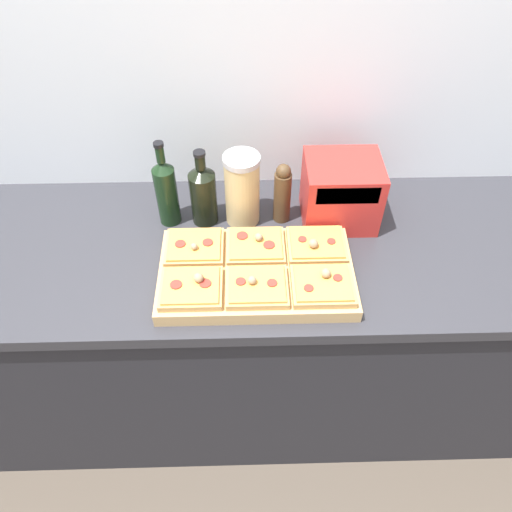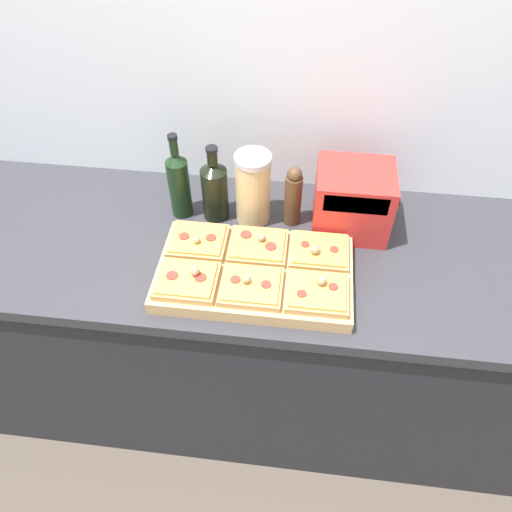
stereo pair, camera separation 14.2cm
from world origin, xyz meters
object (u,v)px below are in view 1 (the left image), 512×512
Objects in this scene: wine_bottle at (203,194)px; toaster_oven at (341,192)px; olive_oil_bottle at (166,191)px; grain_jar_tall at (242,189)px; cutting_board at (256,273)px; pepper_mill at (282,193)px.

wine_bottle reaches higher than toaster_oven.
olive_oil_bottle is 0.23m from grain_jar_tall.
wine_bottle is at bearing 180.00° from grain_jar_tall.
olive_oil_bottle is at bearing 136.45° from cutting_board.
wine_bottle is at bearing 179.89° from toaster_oven.
toaster_oven is (0.18, -0.00, 0.00)m from pepper_mill.
pepper_mill is (0.36, -0.00, -0.02)m from olive_oil_bottle.
olive_oil_bottle is 1.22× the size of grain_jar_tall.
toaster_oven is at bearing -0.27° from pepper_mill.
cutting_board is at bearing -108.90° from pepper_mill.
grain_jar_tall reaches higher than pepper_mill.
olive_oil_bottle reaches higher than wine_bottle.
toaster_oven is at bearing -0.09° from olive_oil_bottle.
olive_oil_bottle reaches higher than grain_jar_tall.
toaster_oven reaches higher than cutting_board.
toaster_oven is at bearing -0.16° from grain_jar_tall.
pepper_mill is (0.09, 0.26, 0.08)m from cutting_board.
olive_oil_bottle is 0.11m from wine_bottle.
toaster_oven is (0.31, -0.00, -0.02)m from grain_jar_tall.
olive_oil_bottle reaches higher than cutting_board.
olive_oil_bottle reaches higher than pepper_mill.
olive_oil_bottle is at bearing 179.91° from toaster_oven.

